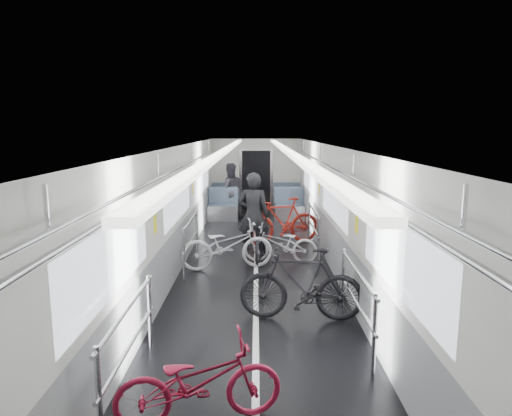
{
  "coord_description": "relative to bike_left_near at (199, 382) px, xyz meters",
  "views": [
    {
      "loc": [
        0.01,
        -8.5,
        2.72
      ],
      "look_at": [
        0.0,
        0.36,
        1.18
      ],
      "focal_mm": 32.0,
      "sensor_mm": 36.0,
      "label": 1
    }
  ],
  "objects": [
    {
      "name": "bike_right_near",
      "position": [
        1.18,
        2.35,
        0.12
      ],
      "size": [
        1.81,
        0.66,
        1.07
      ],
      "primitive_type": "imported",
      "rotation": [
        0.0,
        0.0,
        -1.66
      ],
      "color": "black",
      "rests_on": "floor"
    },
    {
      "name": "bike_right_far",
      "position": [
        1.15,
        6.78,
        0.15
      ],
      "size": [
        1.93,
        1.03,
        1.11
      ],
      "primitive_type": "imported",
      "rotation": [
        0.0,
        0.0,
        -1.28
      ],
      "color": "#AC2015",
      "rests_on": "floor"
    },
    {
      "name": "bike_aisle",
      "position": [
        0.66,
        5.5,
        -0.0
      ],
      "size": [
        0.77,
        1.61,
        0.81
      ],
      "primitive_type": "imported",
      "rotation": [
        0.0,
        0.0,
        -0.15
      ],
      "color": "black",
      "rests_on": "floor"
    },
    {
      "name": "bike_left_far",
      "position": [
        -0.04,
        4.77,
        0.07
      ],
      "size": [
        1.91,
        1.02,
        0.95
      ],
      "primitive_type": "imported",
      "rotation": [
        0.0,
        0.0,
        1.79
      ],
      "color": "silver",
      "rests_on": "floor"
    },
    {
      "name": "car_shell",
      "position": [
        0.53,
        6.4,
        0.72
      ],
      "size": [
        3.02,
        14.01,
        2.41
      ],
      "color": "black",
      "rests_on": "ground"
    },
    {
      "name": "bike_left_near",
      "position": [
        0.0,
        0.0,
        0.0
      ],
      "size": [
        1.64,
        0.88,
        0.82
      ],
      "primitive_type": "imported",
      "rotation": [
        0.0,
        0.0,
        1.8
      ],
      "color": "maroon",
      "rests_on": "floor"
    },
    {
      "name": "person_seated",
      "position": [
        -0.29,
        10.07,
        0.44
      ],
      "size": [
        0.94,
        0.8,
        1.69
      ],
      "primitive_type": "imported",
      "rotation": [
        0.0,
        0.0,
        3.36
      ],
      "color": "#2E2B32",
      "rests_on": "floor"
    },
    {
      "name": "bike_right_mid",
      "position": [
        1.03,
        5.2,
        -0.01
      ],
      "size": [
        1.57,
        0.74,
        0.8
      ],
      "primitive_type": "imported",
      "rotation": [
        0.0,
        0.0,
        -1.71
      ],
      "color": "silver",
      "rests_on": "floor"
    },
    {
      "name": "person_standing",
      "position": [
        0.47,
        5.6,
        0.51
      ],
      "size": [
        0.72,
        0.53,
        1.83
      ],
      "primitive_type": "imported",
      "rotation": [
        0.0,
        0.0,
        3.0
      ],
      "color": "black",
      "rests_on": "floor"
    }
  ]
}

